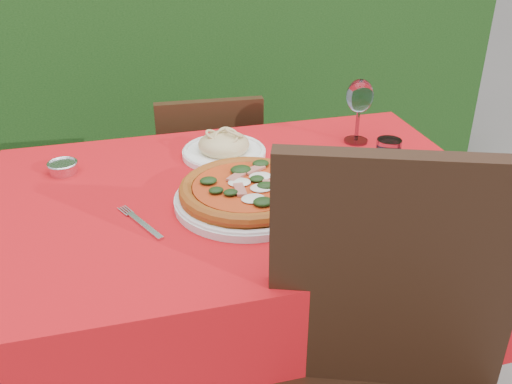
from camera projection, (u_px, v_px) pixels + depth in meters
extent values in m
cube|color=black|center=(167.00, 35.00, 2.75)|extent=(3.20, 0.55, 1.60)
cube|color=#4D3519|center=(244.00, 200.00, 1.46)|extent=(1.20, 0.80, 0.04)
cylinder|color=#4D3519|center=(479.00, 361.00, 1.47)|extent=(0.05, 0.05, 0.70)
cylinder|color=#4D3519|center=(54.00, 273.00, 1.81)|extent=(0.05, 0.05, 0.70)
cylinder|color=#4D3519|center=(368.00, 227.00, 2.05)|extent=(0.05, 0.05, 0.70)
cube|color=red|center=(244.00, 243.00, 1.53)|extent=(1.26, 0.86, 0.32)
cube|color=black|center=(392.00, 277.00, 1.08)|extent=(0.45, 0.21, 0.51)
cube|color=black|center=(208.00, 189.00, 2.22)|extent=(0.39, 0.39, 0.03)
cube|color=black|center=(211.00, 155.00, 1.98)|extent=(0.37, 0.06, 0.40)
cylinder|color=black|center=(241.00, 210.00, 2.48)|extent=(0.03, 0.03, 0.37)
cylinder|color=black|center=(169.00, 217.00, 2.43)|extent=(0.03, 0.03, 0.37)
cylinder|color=black|center=(255.00, 250.00, 2.21)|extent=(0.03, 0.03, 0.37)
cylinder|color=black|center=(174.00, 259.00, 2.16)|extent=(0.03, 0.03, 0.37)
cylinder|color=silver|center=(247.00, 200.00, 1.39)|extent=(0.35, 0.35, 0.02)
cylinder|color=#C85C1B|center=(247.00, 193.00, 1.38)|extent=(0.40, 0.40, 0.02)
cylinder|color=#9E120A|center=(247.00, 187.00, 1.37)|extent=(0.33, 0.33, 0.01)
cylinder|color=white|center=(224.00, 153.00, 1.64)|extent=(0.24, 0.24, 0.02)
ellipsoid|color=#D0BA82|center=(224.00, 144.00, 1.62)|extent=(0.17, 0.17, 0.07)
cylinder|color=silver|center=(388.00, 155.00, 1.54)|extent=(0.07, 0.07, 0.09)
cylinder|color=#9DBFD5|center=(387.00, 159.00, 1.55)|extent=(0.06, 0.06, 0.06)
cylinder|color=silver|center=(356.00, 141.00, 1.73)|extent=(0.07, 0.07, 0.01)
cylinder|color=silver|center=(357.00, 124.00, 1.70)|extent=(0.01, 0.01, 0.10)
ellipsoid|color=silver|center=(360.00, 96.00, 1.66)|extent=(0.08, 0.08, 0.10)
cube|color=silver|center=(145.00, 225.00, 1.30)|extent=(0.10, 0.19, 0.01)
cylinder|color=silver|center=(63.00, 168.00, 1.54)|extent=(0.07, 0.07, 0.03)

